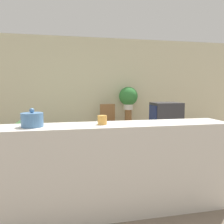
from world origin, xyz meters
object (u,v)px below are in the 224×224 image
(couch, at_px, (46,149))
(potted_plant, at_px, (128,97))
(wooden_chair, at_px, (108,121))
(decorative_bowl, at_px, (32,120))
(television, at_px, (166,114))

(couch, distance_m, potted_plant, 2.81)
(couch, xyz_separation_m, wooden_chair, (1.41, 1.60, 0.22))
(couch, xyz_separation_m, decorative_bowl, (0.04, -1.68, 0.75))
(couch, height_order, wooden_chair, wooden_chair)
(wooden_chair, xyz_separation_m, decorative_bowl, (-1.36, -3.28, 0.53))
(television, bearing_deg, decorative_bowl, -137.84)
(television, xyz_separation_m, decorative_bowl, (-2.46, -2.23, 0.26))
(couch, distance_m, wooden_chair, 2.14)
(television, distance_m, potted_plant, 1.39)
(television, xyz_separation_m, wooden_chair, (-1.09, 1.05, -0.27))
(decorative_bowl, bearing_deg, potted_plant, 60.71)
(television, bearing_deg, potted_plant, 111.88)
(television, height_order, wooden_chair, television)
(potted_plant, bearing_deg, television, -68.12)
(couch, bearing_deg, potted_plant, 42.07)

